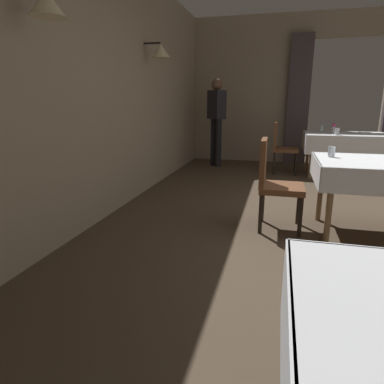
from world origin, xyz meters
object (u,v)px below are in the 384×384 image
(chair_mid_left, at_px, (274,180))
(glass_far_c, at_px, (322,129))
(glass_mid_c, at_px, (332,152))
(glass_far_b, at_px, (337,132))
(plate_far_d, at_px, (364,133))
(chair_far_left, at_px, (281,145))
(person_waiter_by_doorway, at_px, (216,115))
(dining_table_far, at_px, (345,139))
(flower_vase_far, at_px, (334,128))

(chair_mid_left, distance_m, glass_far_c, 3.35)
(glass_mid_c, xyz_separation_m, glass_far_c, (0.23, 3.08, 0.00))
(chair_mid_left, bearing_deg, glass_far_b, 70.22)
(glass_mid_c, height_order, plate_far_d, glass_mid_c)
(chair_far_left, bearing_deg, person_waiter_by_doorway, 162.51)
(chair_mid_left, bearing_deg, plate_far_d, 64.83)
(chair_far_left, xyz_separation_m, glass_far_b, (0.88, -0.29, 0.29))
(dining_table_far, xyz_separation_m, person_waiter_by_doorway, (-2.36, 0.37, 0.37))
(glass_far_b, bearing_deg, dining_table_far, 58.55)
(flower_vase_far, height_order, glass_far_c, flower_vase_far)
(glass_far_b, bearing_deg, plate_far_d, 43.57)
(glass_mid_c, bearing_deg, glass_far_b, 80.67)
(dining_table_far, relative_size, glass_mid_c, 13.54)
(glass_mid_c, distance_m, glass_far_c, 3.09)
(flower_vase_far, distance_m, glass_far_c, 0.31)
(person_waiter_by_doorway, bearing_deg, dining_table_far, -8.95)
(chair_far_left, relative_size, person_waiter_by_doorway, 0.54)
(glass_far_c, height_order, plate_far_d, glass_far_c)
(glass_far_b, bearing_deg, chair_far_left, 161.55)
(glass_far_b, bearing_deg, glass_far_c, 106.73)
(dining_table_far, bearing_deg, glass_far_b, -121.45)
(glass_mid_c, distance_m, person_waiter_by_doorway, 3.64)
(person_waiter_by_doorway, bearing_deg, chair_mid_left, -70.06)
(glass_far_b, xyz_separation_m, glass_far_c, (-0.18, 0.60, -0.00))
(chair_mid_left, xyz_separation_m, person_waiter_by_doorway, (-1.21, 3.34, 0.51))
(flower_vase_far, distance_m, glass_far_b, 0.35)
(glass_mid_c, bearing_deg, chair_mid_left, -163.24)
(dining_table_far, relative_size, glass_far_b, 12.47)
(glass_far_b, distance_m, plate_far_d, 0.73)
(chair_mid_left, xyz_separation_m, glass_far_b, (0.95, 2.65, 0.29))
(glass_far_b, xyz_separation_m, plate_far_d, (0.53, 0.50, -0.05))
(chair_mid_left, xyz_separation_m, chair_far_left, (0.07, 2.94, 0.00))
(chair_mid_left, xyz_separation_m, glass_mid_c, (0.54, 0.16, 0.29))
(chair_mid_left, height_order, chair_far_left, same)
(chair_far_left, bearing_deg, glass_far_b, -18.45)
(dining_table_far, distance_m, flower_vase_far, 0.28)
(chair_far_left, bearing_deg, flower_vase_far, 3.59)
(dining_table_far, distance_m, chair_mid_left, 3.19)
(glass_mid_c, relative_size, person_waiter_by_doorway, 0.06)
(flower_vase_far, xyz_separation_m, plate_far_d, (0.54, 0.15, -0.09))
(chair_mid_left, height_order, flower_vase_far, chair_mid_left)
(chair_far_left, bearing_deg, plate_far_d, 8.47)
(plate_far_d, distance_m, person_waiter_by_doorway, 2.71)
(dining_table_far, xyz_separation_m, chair_far_left, (-1.08, -0.03, -0.14))
(glass_far_c, relative_size, plate_far_d, 0.49)
(flower_vase_far, height_order, glass_far_b, flower_vase_far)
(flower_vase_far, xyz_separation_m, glass_far_b, (0.01, -0.35, -0.04))
(chair_mid_left, distance_m, glass_far_b, 2.83)
(glass_mid_c, bearing_deg, person_waiter_by_doorway, 118.92)
(glass_far_b, xyz_separation_m, person_waiter_by_doorway, (-2.17, 0.70, 0.22))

